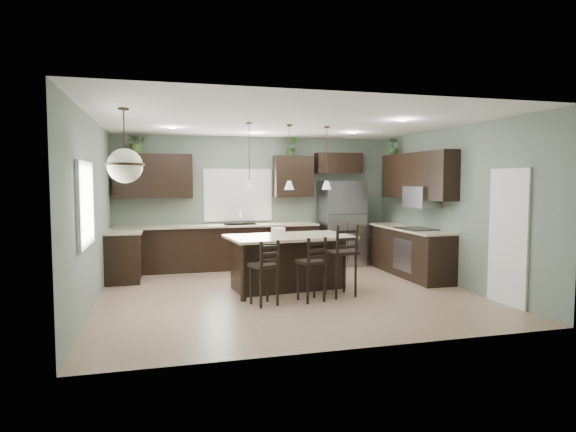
# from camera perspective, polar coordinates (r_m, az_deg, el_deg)

# --- Properties ---
(ground) EXTENTS (6.00, 6.00, 0.00)m
(ground) POSITION_cam_1_polar(r_m,az_deg,el_deg) (8.06, 0.04, -9.12)
(ground) COLOR #9E8466
(ground) RESTS_ON ground
(pantry_door) EXTENTS (0.04, 0.82, 2.04)m
(pantry_door) POSITION_cam_1_polar(r_m,az_deg,el_deg) (7.87, 24.64, -2.28)
(pantry_door) COLOR white
(pantry_door) RESTS_ON ground
(window_back) EXTENTS (1.35, 0.02, 1.00)m
(window_back) POSITION_cam_1_polar(r_m,az_deg,el_deg) (10.44, -5.95, 2.50)
(window_back) COLOR white
(window_back) RESTS_ON room_shell
(window_left) EXTENTS (0.02, 1.10, 1.00)m
(window_left) POSITION_cam_1_polar(r_m,az_deg,el_deg) (6.85, -22.97, 1.31)
(window_left) COLOR white
(window_left) RESTS_ON room_shell
(left_return_cabs) EXTENTS (0.60, 0.90, 0.90)m
(left_return_cabs) POSITION_cam_1_polar(r_m,az_deg,el_deg) (9.41, -18.91, -4.62)
(left_return_cabs) COLOR black
(left_return_cabs) RESTS_ON ground
(left_return_countertop) EXTENTS (0.66, 0.96, 0.04)m
(left_return_countertop) POSITION_cam_1_polar(r_m,az_deg,el_deg) (9.35, -18.86, -1.77)
(left_return_countertop) COLOR beige
(left_return_countertop) RESTS_ON left_return_cabs
(back_lower_cabs) EXTENTS (4.20, 0.60, 0.90)m
(back_lower_cabs) POSITION_cam_1_polar(r_m,az_deg,el_deg) (10.19, -8.16, -3.77)
(back_lower_cabs) COLOR black
(back_lower_cabs) RESTS_ON ground
(back_countertop) EXTENTS (4.20, 0.66, 0.04)m
(back_countertop) POSITION_cam_1_polar(r_m,az_deg,el_deg) (10.12, -8.18, -1.15)
(back_countertop) COLOR beige
(back_countertop) RESTS_ON back_lower_cabs
(sink_inset) EXTENTS (0.70, 0.45, 0.01)m
(sink_inset) POSITION_cam_1_polar(r_m,az_deg,el_deg) (10.18, -5.66, -1.01)
(sink_inset) COLOR gray
(sink_inset) RESTS_ON back_countertop
(faucet) EXTENTS (0.02, 0.02, 0.28)m
(faucet) POSITION_cam_1_polar(r_m,az_deg,el_deg) (10.14, -5.64, -0.21)
(faucet) COLOR silver
(faucet) RESTS_ON back_countertop
(back_upper_left) EXTENTS (1.55, 0.34, 0.90)m
(back_upper_left) POSITION_cam_1_polar(r_m,az_deg,el_deg) (10.16, -15.66, 4.57)
(back_upper_left) COLOR black
(back_upper_left) RESTS_ON room_shell
(back_upper_right) EXTENTS (0.85, 0.34, 0.90)m
(back_upper_right) POSITION_cam_1_polar(r_m,az_deg,el_deg) (10.54, 0.64, 4.71)
(back_upper_right) COLOR black
(back_upper_right) RESTS_ON room_shell
(fridge_header) EXTENTS (1.05, 0.34, 0.45)m
(fridge_header) POSITION_cam_1_polar(r_m,az_deg,el_deg) (10.88, 6.01, 6.25)
(fridge_header) COLOR black
(fridge_header) RESTS_ON room_shell
(right_lower_cabs) EXTENTS (0.60, 2.35, 0.90)m
(right_lower_cabs) POSITION_cam_1_polar(r_m,az_deg,el_deg) (9.78, 14.19, -4.19)
(right_lower_cabs) COLOR black
(right_lower_cabs) RESTS_ON ground
(right_countertop) EXTENTS (0.66, 2.35, 0.04)m
(right_countertop) POSITION_cam_1_polar(r_m,az_deg,el_deg) (9.72, 14.13, -1.46)
(right_countertop) COLOR beige
(right_countertop) RESTS_ON right_lower_cabs
(cooktop) EXTENTS (0.58, 0.75, 0.02)m
(cooktop) POSITION_cam_1_polar(r_m,az_deg,el_deg) (9.48, 14.94, -1.46)
(cooktop) COLOR black
(cooktop) RESTS_ON right_countertop
(wall_oven_front) EXTENTS (0.01, 0.72, 0.60)m
(wall_oven_front) POSITION_cam_1_polar(r_m,az_deg,el_deg) (9.40, 13.37, -4.52)
(wall_oven_front) COLOR gray
(wall_oven_front) RESTS_ON right_lower_cabs
(right_upper_cabs) EXTENTS (0.34, 2.35, 0.90)m
(right_upper_cabs) POSITION_cam_1_polar(r_m,az_deg,el_deg) (9.75, 15.02, 4.61)
(right_upper_cabs) COLOR black
(right_upper_cabs) RESTS_ON room_shell
(microwave) EXTENTS (0.40, 0.75, 0.40)m
(microwave) POSITION_cam_1_polar(r_m,az_deg,el_deg) (9.49, 15.54, 2.20)
(microwave) COLOR gray
(microwave) RESTS_ON right_upper_cabs
(refrigerator) EXTENTS (0.90, 0.74, 1.85)m
(refrigerator) POSITION_cam_1_polar(r_m,az_deg,el_deg) (10.64, 6.35, -0.85)
(refrigerator) COLOR gray
(refrigerator) RESTS_ON ground
(kitchen_island) EXTENTS (2.19, 1.40, 0.92)m
(kitchen_island) POSITION_cam_1_polar(r_m,az_deg,el_deg) (8.25, 0.14, -5.52)
(kitchen_island) COLOR black
(kitchen_island) RESTS_ON ground
(serving_dish) EXTENTS (0.24, 0.24, 0.14)m
(serving_dish) POSITION_cam_1_polar(r_m,az_deg,el_deg) (8.11, -1.18, -1.90)
(serving_dish) COLOR white
(serving_dish) RESTS_ON kitchen_island
(bar_stool_left) EXTENTS (0.46, 0.46, 0.99)m
(bar_stool_left) POSITION_cam_1_polar(r_m,az_deg,el_deg) (7.20, -2.86, -6.72)
(bar_stool_left) COLOR black
(bar_stool_left) RESTS_ON ground
(bar_stool_center) EXTENTS (0.45, 0.45, 1.01)m
(bar_stool_center) POSITION_cam_1_polar(r_m,az_deg,el_deg) (7.43, 2.76, -6.28)
(bar_stool_center) COLOR black
(bar_stool_center) RESTS_ON ground
(bar_stool_right) EXTENTS (0.50, 0.50, 1.17)m
(bar_stool_right) POSITION_cam_1_polar(r_m,az_deg,el_deg) (7.78, 6.24, -5.23)
(bar_stool_right) COLOR black
(bar_stool_right) RESTS_ON ground
(pendant_left) EXTENTS (0.17, 0.17, 1.10)m
(pendant_left) POSITION_cam_1_polar(r_m,az_deg,el_deg) (7.91, -4.62, 7.04)
(pendant_left) COLOR white
(pendant_left) RESTS_ON room_shell
(pendant_center) EXTENTS (0.17, 0.17, 1.10)m
(pendant_center) POSITION_cam_1_polar(r_m,az_deg,el_deg) (8.14, 0.14, 6.97)
(pendant_center) COLOR white
(pendant_center) RESTS_ON room_shell
(pendant_right) EXTENTS (0.17, 0.17, 1.10)m
(pendant_right) POSITION_cam_1_polar(r_m,az_deg,el_deg) (8.42, 4.61, 6.87)
(pendant_right) COLOR silver
(pendant_right) RESTS_ON room_shell
(chandelier) EXTENTS (0.49, 0.49, 0.98)m
(chandelier) POSITION_cam_1_polar(r_m,az_deg,el_deg) (6.66, -18.82, 7.90)
(chandelier) COLOR #F5F0C8
(chandelier) RESTS_ON room_shell
(plant_back_left) EXTENTS (0.46, 0.41, 0.46)m
(plant_back_left) POSITION_cam_1_polar(r_m,az_deg,el_deg) (10.17, -17.43, 8.37)
(plant_back_left) COLOR #365625
(plant_back_left) RESTS_ON back_upper_left
(plant_back_right) EXTENTS (0.28, 0.26, 0.42)m
(plant_back_right) POSITION_cam_1_polar(r_m,az_deg,el_deg) (10.53, 0.48, 8.30)
(plant_back_right) COLOR #2E5A27
(plant_back_right) RESTS_ON back_upper_right
(plant_right_wall) EXTENTS (0.26, 0.26, 0.36)m
(plant_right_wall) POSITION_cam_1_polar(r_m,az_deg,el_deg) (10.60, 12.34, 8.03)
(plant_right_wall) COLOR #295224
(plant_right_wall) RESTS_ON right_upper_cabs
(room_shell) EXTENTS (6.00, 6.00, 6.00)m
(room_shell) POSITION_cam_1_polar(r_m,az_deg,el_deg) (7.84, 0.04, 3.05)
(room_shell) COLOR slate
(room_shell) RESTS_ON ground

